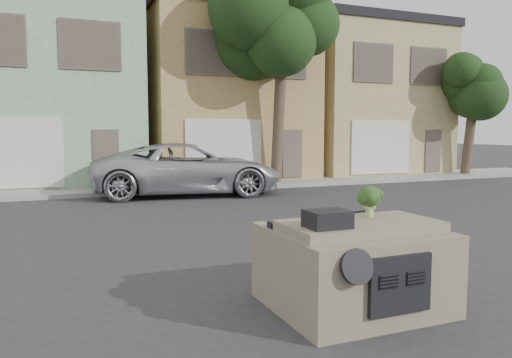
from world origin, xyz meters
TOP-DOWN VIEW (x-y plane):
  - ground_plane at (0.00, 0.00)m, footprint 120.00×120.00m
  - sidewalk at (0.00, 10.50)m, footprint 40.00×3.00m
  - townhouse_mint at (-3.50, 14.50)m, footprint 7.20×8.20m
  - townhouse_tan at (4.00, 14.50)m, footprint 7.20×8.20m
  - townhouse_beige at (11.50, 14.50)m, footprint 7.20×8.20m
  - silver_pickup at (0.96, 8.48)m, footprint 6.80×3.92m
  - tree_near at (5.00, 9.80)m, footprint 4.40×4.00m
  - tree_far at (15.00, 9.80)m, footprint 3.20×3.00m
  - car_dashboard at (0.00, -3.00)m, footprint 2.00×1.80m
  - instrument_hump at (-0.58, -3.35)m, footprint 0.48×0.38m
  - wiper_arm at (0.28, -2.62)m, footprint 0.69×0.15m
  - broccoli at (0.31, -2.91)m, footprint 0.38×0.38m

SIDE VIEW (x-z plane):
  - ground_plane at x=0.00m, z-range 0.00..0.00m
  - silver_pickup at x=0.96m, z-range -0.89..0.89m
  - sidewalk at x=0.00m, z-range 0.00..0.15m
  - car_dashboard at x=0.00m, z-range 0.00..1.12m
  - wiper_arm at x=0.28m, z-range 1.12..1.14m
  - instrument_hump at x=-0.58m, z-range 1.12..1.32m
  - broccoli at x=0.31m, z-range 1.12..1.53m
  - tree_far at x=15.00m, z-range 0.00..6.00m
  - townhouse_mint at x=-3.50m, z-range 0.00..7.55m
  - townhouse_tan at x=4.00m, z-range 0.00..7.55m
  - townhouse_beige at x=11.50m, z-range 0.00..7.55m
  - tree_near at x=5.00m, z-range 0.00..8.50m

